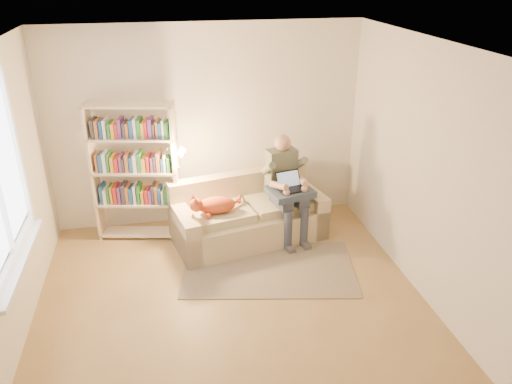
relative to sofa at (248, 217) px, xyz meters
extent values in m
plane|color=olive|center=(-0.41, -1.58, -0.29)|extent=(4.50, 4.50, 0.00)
cube|color=white|center=(-0.41, -1.58, 2.31)|extent=(4.00, 4.50, 0.02)
cube|color=silver|center=(1.59, -1.58, 1.01)|extent=(0.02, 4.50, 2.60)
cube|color=silver|center=(-0.41, 0.67, 1.01)|extent=(4.00, 0.02, 2.60)
cube|color=white|center=(-2.37, -1.38, 0.57)|extent=(0.05, 1.50, 0.08)
cube|color=white|center=(-2.33, -1.38, 0.52)|extent=(0.12, 1.52, 0.04)
cube|color=#C9B58E|center=(0.01, -0.04, -0.09)|extent=(2.00, 1.21, 0.39)
cube|color=#C9B58E|center=(-0.06, 0.28, 0.30)|extent=(1.87, 0.57, 0.40)
cube|color=#C9B58E|center=(-0.81, -0.21, -0.01)|extent=(0.36, 0.86, 0.56)
cube|color=#C9B58E|center=(0.83, 0.14, -0.01)|extent=(0.36, 0.86, 0.56)
cube|color=#BFB78B|center=(-0.39, -0.17, 0.16)|extent=(0.89, 0.71, 0.11)
cube|color=#BFB78B|center=(0.43, 0.00, 0.16)|extent=(0.89, 0.71, 0.11)
cube|color=#666E59|center=(0.44, 0.08, 0.60)|extent=(0.40, 0.27, 0.50)
sphere|color=tan|center=(0.45, 0.06, 0.95)|extent=(0.20, 0.20, 0.20)
cube|color=#343A4A|center=(0.39, -0.18, 0.30)|extent=(0.23, 0.43, 0.16)
cube|color=#343A4A|center=(0.60, -0.13, 0.30)|extent=(0.23, 0.43, 0.16)
cylinder|color=#343A4A|center=(0.43, -0.38, -0.03)|extent=(0.11, 0.11, 0.52)
cylinder|color=#343A4A|center=(0.64, -0.33, -0.03)|extent=(0.11, 0.11, 0.52)
ellipsoid|color=orange|center=(-0.39, -0.20, 0.32)|extent=(0.50, 0.33, 0.20)
sphere|color=orange|center=(-0.63, -0.29, 0.39)|extent=(0.16, 0.16, 0.16)
cylinder|color=orange|center=(-0.16, -0.10, 0.28)|extent=(0.23, 0.09, 0.06)
cube|color=#2B394C|center=(0.46, -0.18, 0.39)|extent=(0.60, 0.52, 0.08)
cube|color=black|center=(0.47, -0.21, 0.44)|extent=(0.35, 0.28, 0.02)
cube|color=black|center=(0.45, -0.11, 0.54)|extent=(0.33, 0.16, 0.20)
plane|color=#8CA5CC|center=(0.45, -0.11, 0.54)|extent=(0.31, 0.18, 0.26)
cube|color=beige|center=(-1.84, 0.42, 0.59)|extent=(0.09, 0.27, 1.76)
cube|color=beige|center=(-0.85, 0.22, 0.59)|extent=(0.09, 0.27, 1.76)
cube|color=beige|center=(-1.34, 0.32, -0.24)|extent=(1.08, 0.47, 0.03)
cube|color=beige|center=(-1.34, 0.32, 0.19)|extent=(1.08, 0.47, 0.03)
cube|color=beige|center=(-1.34, 0.32, 0.61)|extent=(1.08, 0.47, 0.03)
cube|color=beige|center=(-1.34, 0.32, 1.04)|extent=(1.08, 0.47, 0.03)
cube|color=beige|center=(-1.34, 0.32, 1.44)|extent=(1.08, 0.47, 0.03)
cube|color=#267233|center=(-1.34, 0.32, 0.31)|extent=(0.92, 0.39, 0.21)
cube|color=gold|center=(-1.34, 0.32, 0.73)|extent=(0.92, 0.39, 0.21)
cube|color=#B2261E|center=(-1.34, 0.32, 1.16)|extent=(0.92, 0.39, 0.21)
cylinder|color=silver|center=(-0.92, 0.23, 0.65)|extent=(0.10, 0.10, 0.04)
cone|color=silver|center=(-0.80, 0.09, 0.91)|extent=(0.14, 0.16, 0.15)
cube|color=#7E705B|center=(0.10, -0.76, -0.28)|extent=(2.14, 1.51, 0.01)
camera|label=1|loc=(-1.00, -5.51, 2.96)|focal=35.00mm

